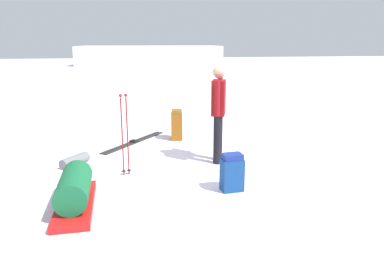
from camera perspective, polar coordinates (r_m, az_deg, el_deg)
ground_plane at (r=6.22m, az=-0.00°, el=-6.28°), size 80.00×80.00×0.00m
distant_snow_ridge at (r=33.13m, az=-6.66°, el=11.15°), size 12.72×5.81×1.63m
skier_standing at (r=6.22m, az=4.21°, el=2.80°), size 0.32×0.54×1.70m
ski_pair_near at (r=7.71m, az=-9.14°, el=-2.44°), size 1.33×1.62×0.05m
backpack_large_dark at (r=7.79m, az=-2.42°, el=0.24°), size 0.27×0.34×0.66m
backpack_bright at (r=5.20m, az=6.37°, el=-7.28°), size 0.32×0.24×0.55m
ski_poles_planted_near at (r=5.74m, az=-10.63°, el=-0.64°), size 0.15×0.09×1.31m
gear_sled at (r=4.91m, az=-18.13°, el=-9.71°), size 0.51×1.35×0.49m
sleeping_mat_rolled at (r=6.54m, az=-18.08°, el=-5.15°), size 0.48×0.55×0.18m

